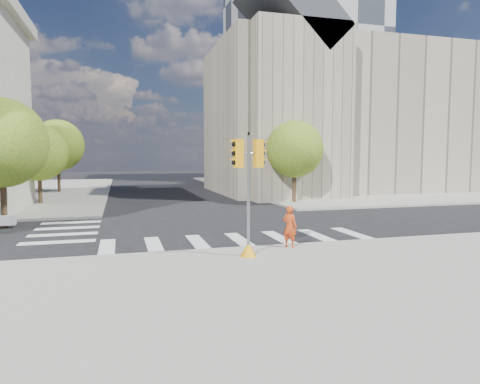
% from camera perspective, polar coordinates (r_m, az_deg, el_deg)
% --- Properties ---
extents(ground, '(160.00, 160.00, 0.00)m').
position_cam_1_polar(ground, '(20.29, -1.36, -5.30)').
color(ground, black).
rests_on(ground, ground).
extents(sidewalk_near, '(30.00, 14.00, 0.15)m').
position_cam_1_polar(sidewalk_near, '(10.32, 14.55, -15.18)').
color(sidewalk_near, gray).
rests_on(sidewalk_near, ground).
extents(sidewalk_far_right, '(28.00, 40.00, 0.15)m').
position_cam_1_polar(sidewalk_far_right, '(51.88, 13.07, 0.89)').
color(sidewalk_far_right, gray).
rests_on(sidewalk_far_right, ground).
extents(civic_building, '(26.00, 16.00, 19.39)m').
position_cam_1_polar(civic_building, '(43.76, 12.51, 9.60)').
color(civic_building, gray).
rests_on(civic_building, ground).
extents(office_tower, '(20.00, 18.00, 30.00)m').
position_cam_1_polar(office_tower, '(67.97, 8.14, 14.52)').
color(office_tower, '#9EA0A3').
rests_on(office_tower, ground).
extents(tree_lw_near, '(4.40, 4.40, 6.41)m').
position_cam_1_polar(tree_lw_near, '(24.00, -29.25, 5.74)').
color(tree_lw_near, '#382616').
rests_on(tree_lw_near, ground).
extents(tree_lw_mid, '(4.00, 4.00, 5.77)m').
position_cam_1_polar(tree_lw_mid, '(33.81, -25.27, 4.73)').
color(tree_lw_mid, '#382616').
rests_on(tree_lw_mid, ground).
extents(tree_lw_far, '(4.80, 4.80, 6.95)m').
position_cam_1_polar(tree_lw_far, '(43.71, -23.14, 5.75)').
color(tree_lw_far, '#382616').
rests_on(tree_lw_far, ground).
extents(tree_re_near, '(4.20, 4.20, 6.16)m').
position_cam_1_polar(tree_re_near, '(31.88, 7.30, 5.69)').
color(tree_re_near, '#382616').
rests_on(tree_re_near, ground).
extents(tree_re_mid, '(4.60, 4.60, 6.66)m').
position_cam_1_polar(tree_re_mid, '(43.19, 1.04, 5.91)').
color(tree_re_mid, '#382616').
rests_on(tree_re_mid, ground).
extents(tree_re_far, '(4.00, 4.00, 5.88)m').
position_cam_1_polar(tree_re_far, '(54.78, -2.60, 5.19)').
color(tree_re_far, '#382616').
rests_on(tree_re_far, ground).
extents(lamp_near, '(0.35, 0.18, 8.11)m').
position_cam_1_polar(lamp_near, '(35.79, 5.53, 6.46)').
color(lamp_near, black).
rests_on(lamp_near, sidewalk_far_right).
extents(lamp_far, '(0.35, 0.18, 8.11)m').
position_cam_1_polar(lamp_far, '(49.10, -0.43, 6.06)').
color(lamp_far, black).
rests_on(lamp_far, sidewalk_far_right).
extents(traffic_signal, '(1.08, 0.56, 4.22)m').
position_cam_1_polar(traffic_signal, '(14.46, 1.13, -1.73)').
color(traffic_signal, orange).
rests_on(traffic_signal, sidewalk_near).
extents(photographer, '(0.66, 0.68, 1.57)m').
position_cam_1_polar(photographer, '(16.17, 6.65, -4.58)').
color(photographer, '#C63D12').
rests_on(photographer, sidewalk_near).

